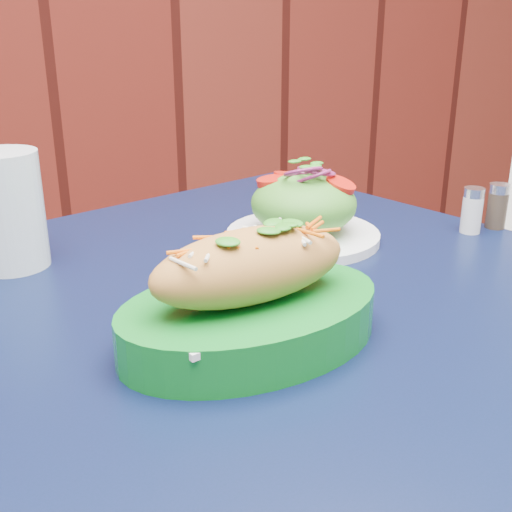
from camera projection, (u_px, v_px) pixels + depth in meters
name	position (u px, v px, depth m)	size (l,w,h in m)	color
cafe_table	(261.00, 373.00, 0.69)	(0.98, 0.98, 0.75)	black
banh_mi_basket	(251.00, 299.00, 0.56)	(0.26, 0.18, 0.11)	#0D7420
salad_plate	(303.00, 211.00, 0.81)	(0.20, 0.20, 0.10)	white
water_glass	(7.00, 210.00, 0.72)	(0.08, 0.08, 0.13)	silver
salt_shaker	(472.00, 210.00, 0.85)	(0.03, 0.03, 0.06)	white
pepper_shaker	(497.00, 206.00, 0.86)	(0.03, 0.03, 0.06)	#3F3326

